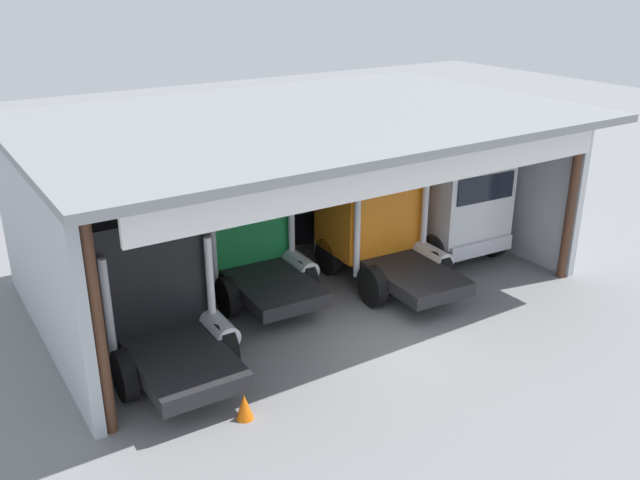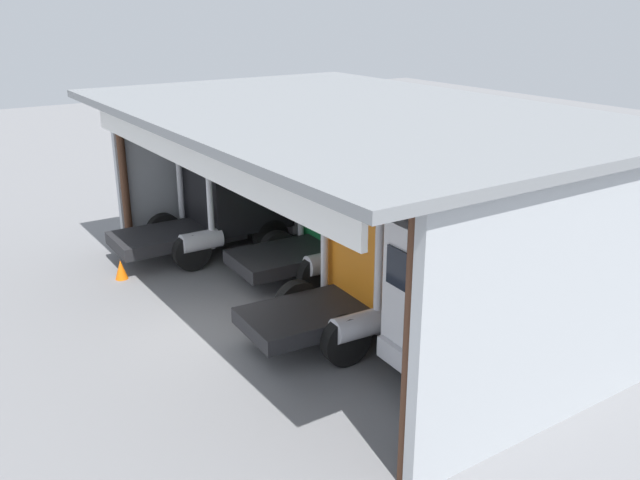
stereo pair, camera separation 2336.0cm
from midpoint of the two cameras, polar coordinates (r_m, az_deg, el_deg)
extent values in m
plane|color=slate|center=(11.97, 34.21, -26.04)|extent=(80.00, 80.00, 0.00)
cube|color=#ADB2B7|center=(18.11, 46.22, -4.63)|extent=(13.83, 0.24, 4.76)
cube|color=#ADB2B7|center=(16.73, 19.96, -1.09)|extent=(0.24, 8.39, 4.76)
cube|color=#ADB2B7|center=(14.83, 69.99, -16.29)|extent=(0.24, 8.39, 4.76)
cube|color=gray|center=(12.92, 44.70, -0.01)|extent=(14.43, 9.48, 0.20)
cylinder|color=#4C2D1E|center=(13.68, 10.47, -4.76)|extent=(0.24, 0.24, 4.76)
cylinder|color=#4C2D1E|center=(11.38, 73.34, -25.16)|extent=(0.24, 0.24, 4.76)
cube|color=white|center=(9.25, 38.30, -7.35)|extent=(12.45, 0.12, 0.90)
cube|color=black|center=(14.94, 23.49, -4.96)|extent=(2.61, 2.62, 2.70)
cube|color=black|center=(15.81, 26.42, -2.22)|extent=(2.18, 0.10, 0.81)
cube|color=silver|center=(16.58, 25.48, -8.39)|extent=(2.44, 0.21, 0.44)
cube|color=#232326|center=(14.05, 17.75, -12.33)|extent=(1.99, 3.80, 0.36)
cylinder|color=silver|center=(14.64, 16.37, -6.25)|extent=(0.18, 0.18, 2.42)
cylinder|color=silver|center=(13.45, 23.76, -9.60)|extent=(0.18, 0.18, 2.42)
cylinder|color=silver|center=(13.64, 22.41, -13.39)|extent=(0.58, 1.21, 0.56)
cylinder|color=black|center=(16.56, 20.57, -8.29)|extent=(0.32, 1.11, 1.11)
cylinder|color=black|center=(15.53, 27.24, -11.23)|extent=(0.32, 1.11, 1.11)
cylinder|color=black|center=(14.76, 14.31, -11.15)|extent=(0.32, 1.11, 1.11)
cylinder|color=black|center=(13.59, 21.40, -14.87)|extent=(0.32, 1.11, 1.11)
cube|color=#197F3D|center=(15.45, 38.41, -7.35)|extent=(2.68, 2.17, 2.52)
cube|color=black|center=(16.22, 40.12, -4.89)|extent=(2.19, 0.17, 0.76)
cube|color=silver|center=(16.94, 38.82, -10.46)|extent=(2.45, 0.28, 0.44)
cube|color=#232326|center=(14.37, 34.25, -14.37)|extent=(2.11, 3.66, 0.36)
cylinder|color=silver|center=(14.90, 32.46, -7.89)|extent=(0.18, 0.18, 2.59)
cylinder|color=silver|center=(14.21, 40.74, -10.99)|extent=(0.18, 0.18, 2.59)
cylinder|color=silver|center=(14.25, 39.15, -15.19)|extent=(0.62, 1.23, 0.56)
cylinder|color=black|center=(16.76, 34.28, -10.32)|extent=(0.35, 1.10, 1.09)
cylinder|color=black|center=(16.17, 41.58, -13.07)|extent=(0.35, 1.10, 1.09)
cylinder|color=black|center=(14.83, 30.15, -13.28)|extent=(0.35, 1.10, 1.09)
cylinder|color=black|center=(14.16, 38.34, -16.67)|extent=(0.35, 1.10, 1.09)
cube|color=orange|center=(13.62, 50.31, -13.92)|extent=(2.63, 2.18, 2.42)
cube|color=black|center=(14.39, 51.54, -10.83)|extent=(2.13, 0.19, 0.73)
cube|color=silver|center=(15.16, 49.78, -16.60)|extent=(2.39, 0.31, 0.44)
cube|color=#232326|center=(12.59, 46.88, -22.44)|extent=(2.10, 3.63, 0.36)
cylinder|color=silver|center=(12.74, 44.21, -14.60)|extent=(0.18, 0.18, 2.78)
cylinder|color=silver|center=(12.59, 54.28, -17.87)|extent=(0.18, 0.18, 2.78)
cylinder|color=silver|center=(12.75, 52.56, -22.94)|extent=(0.63, 1.23, 0.56)
cylinder|color=black|center=(14.77, 44.85, -16.79)|extent=(0.37, 1.13, 1.12)
cylinder|color=black|center=(14.64, 53.42, -19.57)|extent=(0.37, 1.13, 1.12)
cylinder|color=black|center=(12.82, 41.69, -21.30)|extent=(0.37, 1.13, 1.12)
cylinder|color=black|center=(12.67, 51.82, -24.70)|extent=(0.37, 1.13, 1.12)
cube|color=white|center=(13.31, 62.98, -18.12)|extent=(2.56, 2.25, 2.59)
cube|color=black|center=(12.16, 63.80, -18.65)|extent=(2.07, 0.19, 0.78)
cube|color=silver|center=(13.06, 61.11, -25.57)|extent=(2.32, 0.31, 0.44)
cube|color=#232326|center=(15.56, 61.20, -19.19)|extent=(2.04, 3.49, 0.36)
cylinder|color=silver|center=(14.56, 67.21, -16.79)|extent=(0.18, 0.18, 3.19)
cylinder|color=silver|center=(14.24, 58.55, -14.54)|extent=(0.18, 0.18, 3.19)
cylinder|color=silver|center=(15.12, 57.15, -18.25)|extent=(0.63, 1.23, 0.56)
cylinder|color=black|center=(13.91, 65.59, -25.44)|extent=(0.37, 1.14, 1.12)
cylinder|color=black|center=(13.57, 56.22, -23.24)|extent=(0.37, 1.14, 1.12)
cylinder|color=black|center=(15.82, 64.95, -20.70)|extent=(0.37, 1.14, 1.12)
cylinder|color=black|center=(15.53, 57.01, -18.69)|extent=(0.37, 1.14, 1.12)
cylinder|color=gold|center=(18.53, 35.86, -8.23)|extent=(0.58, 0.58, 0.93)
cube|color=black|center=(17.14, 49.49, -13.66)|extent=(0.90, 0.60, 1.00)
cone|color=orange|center=(12.68, 13.96, -18.25)|extent=(0.36, 0.36, 0.56)
camera|label=1|loc=(11.68, -49.03, 15.61)|focal=38.18mm
camera|label=2|loc=(11.68, 130.97, -15.61)|focal=38.18mm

